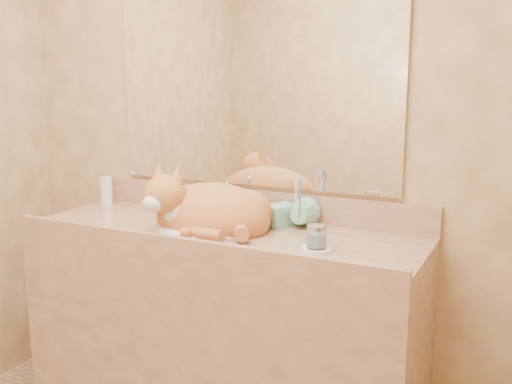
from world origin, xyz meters
The scene contains 12 objects.
wall_back centered at (0.00, 1.00, 1.25)m, with size 2.40×0.02×2.50m, color #966D44.
vanity_counter centered at (0.00, 0.72, 0.42)m, with size 1.60×0.55×0.85m, color brown, non-canonical shape.
mirror centered at (0.00, 0.99, 1.39)m, with size 1.30×0.02×0.80m, color white.
sink_basin centered at (-0.06, 0.70, 0.92)m, with size 0.44×0.37×0.14m, color white, non-canonical shape.
faucet centered at (-0.06, 0.87, 0.94)m, with size 0.04×0.12×0.17m, color silver, non-canonical shape.
cat centered at (-0.05, 0.70, 0.94)m, with size 0.48×0.39×0.26m, color #B15F29, non-canonical shape.
soap_dispenser centered at (0.16, 0.83, 0.95)m, with size 0.09×0.09×0.19m, color #7ECBA7.
toothbrush_cup centered at (0.28, 0.85, 0.90)m, with size 0.12×0.12×0.11m, color #7ECBA7.
toothbrushes centered at (0.28, 0.85, 0.97)m, with size 0.03×0.03×0.21m, color silver, non-canonical shape.
saucer centered at (0.44, 0.63, 0.85)m, with size 0.11×0.11×0.01m, color white.
water_glass centered at (0.44, 0.63, 0.90)m, with size 0.07×0.07×0.08m, color silver.
lotion_bottle centered at (-0.73, 0.89, 0.92)m, with size 0.06×0.06×0.13m, color silver.
Camera 1 is at (1.11, -1.17, 1.42)m, focal length 40.00 mm.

